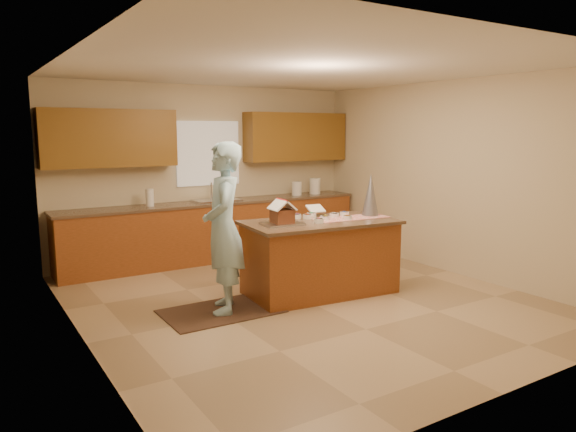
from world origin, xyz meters
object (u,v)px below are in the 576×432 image
object	(u,v)px
island_base	(320,259)
tinsel_tree	(371,195)
gingerbread_house	(282,214)
boy	(224,228)

from	to	relation	value
island_base	tinsel_tree	distance (m)	1.08
island_base	gingerbread_house	world-z (taller)	gingerbread_house
boy	gingerbread_house	xyz separation A→B (m)	(0.75, -0.00, 0.09)
island_base	gingerbread_house	distance (m)	0.82
boy	gingerbread_house	distance (m)	0.76
tinsel_tree	boy	xyz separation A→B (m)	(-2.08, 0.03, -0.24)
island_base	boy	bearing A→B (deg)	-174.81
island_base	boy	distance (m)	1.40
island_base	gingerbread_house	size ratio (longest dim) A/B	5.91
island_base	tinsel_tree	bearing A→B (deg)	3.67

